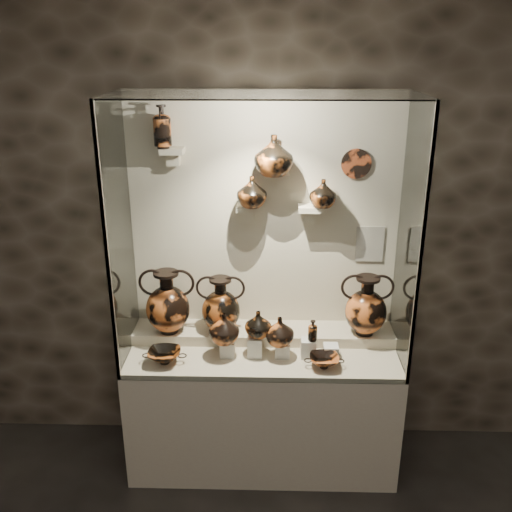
{
  "coord_description": "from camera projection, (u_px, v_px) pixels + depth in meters",
  "views": [
    {
      "loc": [
        0.04,
        -0.96,
        2.68
      ],
      "look_at": [
        -0.04,
        2.18,
        1.47
      ],
      "focal_mm": 40.0,
      "sensor_mm": 36.0,
      "label": 1
    }
  ],
  "objects": [
    {
      "name": "jug_b",
      "position": [
        258.0,
        324.0,
        3.48
      ],
      "size": [
        0.22,
        0.22,
        0.17
      ],
      "primitive_type": "imported",
      "rotation": [
        0.0,
        0.0,
        -0.42
      ],
      "color": "#99491B",
      "rests_on": "pedestal_b"
    },
    {
      "name": "kylix_right",
      "position": [
        324.0,
        360.0,
        3.4
      ],
      "size": [
        0.25,
        0.22,
        0.09
      ],
      "primitive_type": null,
      "rotation": [
        0.0,
        0.0,
        0.12
      ],
      "color": "#C45D25",
      "rests_on": "front_tier"
    },
    {
      "name": "pedestal_d",
      "position": [
        308.0,
        348.0,
        3.51
      ],
      "size": [
        0.09,
        0.09,
        0.12
      ],
      "primitive_type": "cube",
      "color": "beige",
      "rests_on": "front_tier"
    },
    {
      "name": "amphora_left",
      "position": [
        168.0,
        302.0,
        3.62
      ],
      "size": [
        0.4,
        0.4,
        0.42
      ],
      "primitive_type": null,
      "rotation": [
        0.0,
        0.0,
        0.21
      ],
      "color": "#C45D25",
      "rests_on": "rear_tier"
    },
    {
      "name": "jug_a",
      "position": [
        224.0,
        328.0,
        3.46
      ],
      "size": [
        0.23,
        0.23,
        0.2
      ],
      "primitive_type": "imported",
      "rotation": [
        0.0,
        0.0,
        0.3
      ],
      "color": "#C45D25",
      "rests_on": "pedestal_a"
    },
    {
      "name": "info_placard",
      "position": [
        370.0,
        244.0,
        3.62
      ],
      "size": [
        0.18,
        0.01,
        0.23
      ],
      "primitive_type": "cube",
      "color": "beige",
      "rests_on": "back_panel"
    },
    {
      "name": "kylix_left",
      "position": [
        164.0,
        355.0,
        3.45
      ],
      "size": [
        0.32,
        0.3,
        0.1
      ],
      "primitive_type": null,
      "rotation": [
        0.0,
        0.0,
        -0.39
      ],
      "color": "#99491B",
      "rests_on": "front_tier"
    },
    {
      "name": "wall_back",
      "position": [
        264.0,
        220.0,
        3.61
      ],
      "size": [
        5.0,
        0.02,
        3.2
      ],
      "primitive_type": "cube",
      "color": "#2C241B",
      "rests_on": "ground"
    },
    {
      "name": "back_panel",
      "position": [
        264.0,
        220.0,
        3.61
      ],
      "size": [
        1.7,
        0.03,
        1.6
      ],
      "primitive_type": "cube",
      "color": "beige",
      "rests_on": "plinth"
    },
    {
      "name": "rear_tier",
      "position": [
        263.0,
        335.0,
        3.75
      ],
      "size": [
        1.7,
        0.25,
        0.1
      ],
      "primitive_type": "cube",
      "color": "#C0B095",
      "rests_on": "plinth"
    },
    {
      "name": "ovoid_vase_c",
      "position": [
        323.0,
        193.0,
        3.43
      ],
      "size": [
        0.17,
        0.17,
        0.17
      ],
      "primitive_type": "imported",
      "rotation": [
        0.0,
        0.0,
        0.01
      ],
      "color": "#99491B",
      "rests_on": "bracket_cc"
    },
    {
      "name": "frame_post_left",
      "position": [
        107.0,
        252.0,
        3.06
      ],
      "size": [
        0.02,
        0.02,
        1.6
      ],
      "primitive_type": "cube",
      "color": "gray",
      "rests_on": "plinth"
    },
    {
      "name": "lekythos_small",
      "position": [
        313.0,
        329.0,
        3.45
      ],
      "size": [
        0.08,
        0.08,
        0.15
      ],
      "primitive_type": null,
      "rotation": [
        0.0,
        0.0,
        0.3
      ],
      "color": "#99491B",
      "rests_on": "pedestal_d"
    },
    {
      "name": "pedestal_e",
      "position": [
        331.0,
        351.0,
        3.52
      ],
      "size": [
        0.09,
        0.09,
        0.08
      ],
      "primitive_type": "cube",
      "color": "beige",
      "rests_on": "front_tier"
    },
    {
      "name": "glass_right",
      "position": [
        410.0,
        237.0,
        3.29
      ],
      "size": [
        0.01,
        0.6,
        1.6
      ],
      "primitive_type": "cube",
      "color": "white",
      "rests_on": "plinth"
    },
    {
      "name": "amphora_mid",
      "position": [
        221.0,
        305.0,
        3.64
      ],
      "size": [
        0.32,
        0.32,
        0.37
      ],
      "primitive_type": null,
      "rotation": [
        0.0,
        0.0,
        0.08
      ],
      "color": "#99491B",
      "rests_on": "rear_tier"
    },
    {
      "name": "jug_c",
      "position": [
        280.0,
        331.0,
        3.46
      ],
      "size": [
        0.23,
        0.23,
        0.18
      ],
      "primitive_type": "imported",
      "rotation": [
        0.0,
        0.0,
        0.43
      ],
      "color": "#C45D25",
      "rests_on": "pedestal_c"
    },
    {
      "name": "plinth",
      "position": [
        263.0,
        409.0,
        3.74
      ],
      "size": [
        1.7,
        0.6,
        0.8
      ],
      "primitive_type": "cube",
      "color": "beige",
      "rests_on": "floor"
    },
    {
      "name": "bracket_cc",
      "position": [
        310.0,
        208.0,
        3.5
      ],
      "size": [
        0.14,
        0.12,
        0.04
      ],
      "primitive_type": "cube",
      "color": "beige",
      "rests_on": "back_panel"
    },
    {
      "name": "wall_plate",
      "position": [
        356.0,
        164.0,
        3.44
      ],
      "size": [
        0.18,
        0.02,
        0.18
      ],
      "primitive_type": "cylinder",
      "rotation": [
        1.57,
        0.0,
        0.0
      ],
      "color": "#AE4722",
      "rests_on": "back_panel"
    },
    {
      "name": "pedestal_a",
      "position": [
        227.0,
        348.0,
        3.53
      ],
      "size": [
        0.09,
        0.09,
        0.1
      ],
      "primitive_type": "cube",
      "color": "beige",
      "rests_on": "front_tier"
    },
    {
      "name": "bracket_cb",
      "position": [
        281.0,
        176.0,
        3.43
      ],
      "size": [
        0.1,
        0.12,
        0.04
      ],
      "primitive_type": "cube",
      "color": "beige",
      "rests_on": "back_panel"
    },
    {
      "name": "glass_front",
      "position": [
        263.0,
        254.0,
        3.04
      ],
      "size": [
        1.7,
        0.01,
        1.6
      ],
      "primitive_type": "cube",
      "color": "white",
      "rests_on": "plinth"
    },
    {
      "name": "pedestal_b",
      "position": [
        255.0,
        346.0,
        3.52
      ],
      "size": [
        0.09,
        0.09,
        0.13
      ],
      "primitive_type": "cube",
      "color": "beige",
      "rests_on": "front_tier"
    },
    {
      "name": "frame_post_right",
      "position": [
        421.0,
        255.0,
        3.02
      ],
      "size": [
        0.02,
        0.02,
        1.6
      ],
      "primitive_type": "cube",
      "color": "gray",
      "rests_on": "plinth"
    },
    {
      "name": "lekythos_tall",
      "position": [
        162.0,
        124.0,
        3.31
      ],
      "size": [
        0.13,
        0.13,
        0.29
      ],
      "primitive_type": null,
      "rotation": [
        0.0,
        0.0,
        0.13
      ],
      "color": "#C45D25",
      "rests_on": "bracket_ul"
    },
    {
      "name": "amphora_right",
      "position": [
        366.0,
        305.0,
        3.6
      ],
      "size": [
        0.39,
        0.39,
        0.4
      ],
      "primitive_type": null,
      "rotation": [
        0.0,
        0.0,
        0.26
      ],
      "color": "#C45D25",
      "rests_on": "rear_tier"
    },
    {
      "name": "glass_top",
      "position": [
        264.0,
        94.0,
        3.03
      ],
      "size": [
        1.7,
        0.6,
        0.01
      ],
      "primitive_type": "cube",
      "color": "white",
      "rests_on": "back_panel"
    },
    {
      "name": "ovoid_vase_b",
      "position": [
        274.0,
        155.0,
        3.32
      ],
      "size": [
        0.28,
        0.28,
        0.24
      ],
      "primitive_type": "imported",
      "rotation": [
        0.0,
        0.0,
        0.29
      ],
      "color": "#99491B",
      "rests_on": "bracket_cb"
    },
    {
      "name": "front_tier",
      "position": [
        263.0,
        354.0,
        3.59
      ],
      "size": [
        1.68,
        0.58,
        0.03
      ],
      "primitive_type": "cube",
      "color": "#C0B095",
      "rests_on": "plinth"
    },
    {
      "name": "bracket_ul",
      "position": [
        172.0,
        151.0,
        3.39
      ],
      "size": [
        0.14,
        0.12,
        0.04
      ],
      "primitive_type": "cube",
      "color": "beige",
      "rests_on": "back_panel"
    },
    {
      "name": "ovoid_vase_a",
      "position": [
        252.0,
        192.0,
        3.43
      ],
      "size": [
        0.21,
        0.21,
        0.19
      ],
      "primitive_type": "imported",
      "rotation": [
        0.0,
        0.0,
        0.16
      ],
      "color": "#99491B",
      "rests_on": "bracket_ca"
    },
    {
      "name": "glass_left",
      "position": [
        119.0,
        235.0,
        3.33
      ],
      "size": [
        0.01,
        0.6,
        1.6
      ],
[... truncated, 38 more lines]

